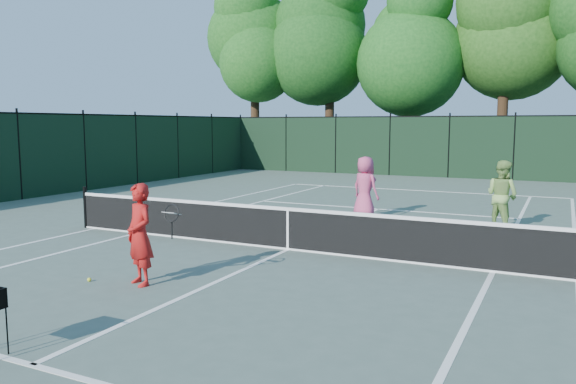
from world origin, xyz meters
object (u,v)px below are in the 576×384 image
at_px(coach, 140,234).
at_px(player_green, 502,195).
at_px(player_pink, 365,187).
at_px(loose_ball_midcourt, 89,280).

xyz_separation_m(coach, player_green, (4.85, 7.76, 0.03)).
height_order(player_pink, loose_ball_midcourt, player_pink).
distance_m(coach, loose_ball_midcourt, 1.25).
bearing_deg(loose_ball_midcourt, player_green, 54.30).
relative_size(coach, player_pink, 0.97).
height_order(coach, loose_ball_midcourt, coach).
bearing_deg(coach, player_pink, 105.56).
relative_size(coach, player_green, 0.96).
bearing_deg(player_green, loose_ball_midcourt, 86.71).
relative_size(player_pink, player_green, 0.99).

